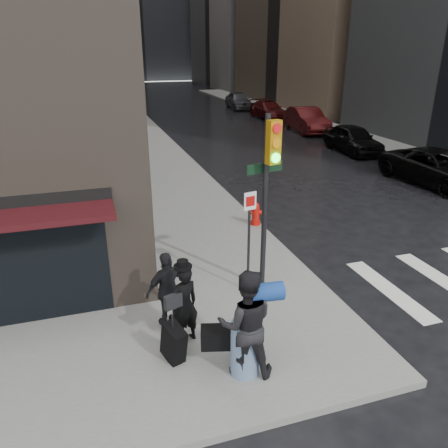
{
  "coord_description": "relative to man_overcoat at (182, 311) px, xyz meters",
  "views": [
    {
      "loc": [
        -3.19,
        -6.62,
        5.54
      ],
      "look_at": [
        -0.03,
        3.27,
        1.3
      ],
      "focal_mm": 35.0,
      "sensor_mm": 36.0,
      "label": 1
    }
  ],
  "objects": [
    {
      "name": "traffic_light",
      "position": [
        2.3,
        1.52,
        1.89
      ],
      "size": [
        1.01,
        0.56,
        4.09
      ],
      "rotation": [
        0.0,
        0.0,
        0.21
      ],
      "color": "black",
      "rests_on": "ground"
    },
    {
      "name": "parked_car_3",
      "position": [
        13.33,
        27.05,
        -0.21
      ],
      "size": [
        1.99,
        4.77,
        1.38
      ],
      "primitive_type": "imported",
      "rotation": [
        0.0,
        0.0,
        0.01
      ],
      "color": "#410D0D",
      "rests_on": "ground"
    },
    {
      "name": "sidewalk_right",
      "position": [
        15.31,
        26.71,
        -0.82
      ],
      "size": [
        3.0,
        50.0,
        0.15
      ],
      "primitive_type": "cube",
      "color": "slate",
      "rests_on": "ground"
    },
    {
      "name": "parked_car_2",
      "position": [
        13.4,
        20.55,
        -0.07
      ],
      "size": [
        2.25,
        5.16,
        1.65
      ],
      "primitive_type": "imported",
      "rotation": [
        0.0,
        0.0,
        -0.1
      ],
      "color": "#3E0C0D",
      "rests_on": "ground"
    },
    {
      "name": "man_greycoat",
      "position": [
        -0.12,
        0.74,
        0.07
      ],
      "size": [
        1.03,
        0.63,
        1.64
      ],
      "rotation": [
        0.0,
        0.0,
        3.4
      ],
      "color": "black",
      "rests_on": "ground"
    },
    {
      "name": "parked_car_0",
      "position": [
        12.87,
        7.57,
        -0.17
      ],
      "size": [
        2.9,
        5.46,
        1.46
      ],
      "primitive_type": "imported",
      "rotation": [
        0.0,
        0.0,
        0.09
      ],
      "color": "black",
      "rests_on": "ground"
    },
    {
      "name": "man_overcoat",
      "position": [
        0.0,
        0.0,
        0.0
      ],
      "size": [
        0.9,
        1.14,
        1.79
      ],
      "rotation": [
        0.0,
        0.0,
        3.48
      ],
      "color": "black",
      "rests_on": "ground"
    },
    {
      "name": "man_jeans",
      "position": [
        0.87,
        -1.08,
        0.27
      ],
      "size": [
        1.41,
        1.06,
        2.02
      ],
      "rotation": [
        0.0,
        0.0,
        2.87
      ],
      "color": "black",
      "rests_on": "ground"
    },
    {
      "name": "parked_car_1",
      "position": [
        12.89,
        14.06,
        -0.14
      ],
      "size": [
        2.04,
        4.54,
        1.52
      ],
      "primitive_type": "imported",
      "rotation": [
        0.0,
        0.0,
        -0.06
      ],
      "color": "black",
      "rests_on": "ground"
    },
    {
      "name": "sidewalk_left",
      "position": [
        1.81,
        26.71,
        -0.82
      ],
      "size": [
        4.0,
        50.0,
        0.15
      ],
      "primitive_type": "cube",
      "color": "slate",
      "rests_on": "ground"
    },
    {
      "name": "ground",
      "position": [
        1.81,
        -0.29,
        -0.9
      ],
      "size": [
        140.0,
        140.0,
        0.0
      ],
      "primitive_type": "plane",
      "color": "black",
      "rests_on": "ground"
    },
    {
      "name": "parked_car_4",
      "position": [
        12.99,
        33.54,
        -0.12
      ],
      "size": [
        2.23,
        4.71,
        1.56
      ],
      "primitive_type": "imported",
      "rotation": [
        0.0,
        0.0,
        -0.09
      ],
      "color": "#45454B",
      "rests_on": "ground"
    },
    {
      "name": "fire_hydrant",
      "position": [
        3.61,
        5.34,
        -0.41
      ],
      "size": [
        0.43,
        0.33,
        0.75
      ],
      "rotation": [
        0.0,
        0.0,
        -0.33
      ],
      "color": "#B5120B",
      "rests_on": "ground"
    }
  ]
}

